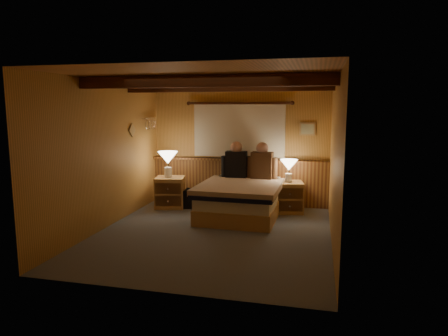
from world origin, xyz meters
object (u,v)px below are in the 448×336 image
(lamp_left, at_px, (168,159))
(bed, at_px, (241,199))
(nightstand_left, at_px, (170,192))
(person_right, at_px, (262,163))
(nightstand_right, at_px, (288,197))
(duffel_bag, at_px, (187,199))
(lamp_right, at_px, (289,166))
(person_left, at_px, (236,162))

(lamp_left, bearing_deg, bed, -12.70)
(nightstand_left, distance_m, person_right, 1.90)
(lamp_left, relative_size, person_right, 0.70)
(nightstand_right, bearing_deg, duffel_bag, 171.20)
(lamp_left, relative_size, duffel_bag, 0.95)
(nightstand_right, bearing_deg, nightstand_left, 172.69)
(lamp_right, bearing_deg, person_left, 172.85)
(nightstand_right, bearing_deg, person_right, 159.59)
(nightstand_right, xyz_separation_m, person_left, (-1.03, 0.11, 0.62))
(bed, distance_m, duffel_bag, 1.26)
(nightstand_right, height_order, person_left, person_left)
(bed, height_order, lamp_left, lamp_left)
(person_left, distance_m, person_right, 0.51)
(person_left, bearing_deg, nightstand_right, -8.59)
(person_right, bearing_deg, duffel_bag, -170.20)
(nightstand_left, relative_size, duffel_bag, 1.20)
(nightstand_right, distance_m, lamp_right, 0.59)
(nightstand_left, xyz_separation_m, lamp_left, (-0.04, 0.01, 0.66))
(duffel_bag, bearing_deg, nightstand_right, -2.50)
(person_left, height_order, duffel_bag, person_left)
(person_right, relative_size, duffel_bag, 1.35)
(bed, height_order, person_left, person_left)
(duffel_bag, bearing_deg, lamp_right, -3.12)
(bed, bearing_deg, person_right, 64.63)
(person_right, bearing_deg, lamp_right, -8.21)
(bed, height_order, lamp_right, lamp_right)
(nightstand_left, relative_size, person_left, 0.89)
(lamp_left, height_order, lamp_right, lamp_left)
(bed, distance_m, person_left, 0.86)
(bed, bearing_deg, lamp_right, 31.91)
(lamp_left, height_order, person_right, person_right)
(nightstand_left, bearing_deg, lamp_right, -8.62)
(bed, height_order, nightstand_left, bed)
(lamp_right, bearing_deg, lamp_left, -176.93)
(nightstand_left, xyz_separation_m, nightstand_right, (2.31, 0.16, -0.01))
(nightstand_right, xyz_separation_m, duffel_bag, (-1.99, -0.08, -0.13))
(nightstand_left, height_order, lamp_right, lamp_right)
(lamp_right, xyz_separation_m, person_left, (-1.02, 0.13, 0.02))
(nightstand_left, distance_m, lamp_left, 0.66)
(nightstand_right, relative_size, lamp_right, 1.43)
(nightstand_left, relative_size, person_right, 0.89)
(nightstand_left, distance_m, nightstand_right, 2.31)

